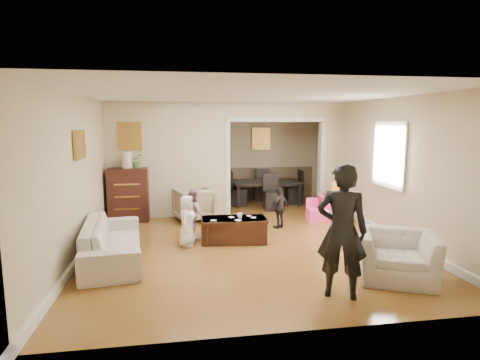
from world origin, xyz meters
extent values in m
plane|color=#A06729|center=(0.00, 0.00, 0.00)|extent=(7.00, 7.00, 0.00)
cube|color=beige|center=(-1.38, 1.80, 1.30)|extent=(2.75, 0.18, 2.60)
cube|color=beige|center=(2.48, 1.80, 1.30)|extent=(0.55, 0.18, 2.60)
cube|color=beige|center=(1.10, 1.80, 2.42)|extent=(2.22, 0.18, 0.35)
cube|color=white|center=(2.73, -0.40, 1.55)|extent=(0.03, 0.95, 1.10)
cube|color=brown|center=(-2.20, 1.70, 1.85)|extent=(0.45, 0.03, 0.55)
cube|color=brown|center=(-2.71, -0.60, 1.80)|extent=(0.03, 0.55, 0.40)
cube|color=brown|center=(1.10, 3.44, 1.70)|extent=(0.45, 0.03, 0.55)
imported|color=beige|center=(-2.21, -0.98, 0.31)|extent=(1.07, 2.21, 0.62)
imported|color=tan|center=(-0.85, 1.37, 0.36)|extent=(0.97, 0.99, 0.72)
imported|color=beige|center=(1.78, -2.39, 0.33)|extent=(1.27, 1.20, 0.65)
cube|color=#361610|center=(-2.25, 1.53, 0.58)|extent=(0.85, 0.48, 1.17)
cylinder|color=beige|center=(-2.25, 1.53, 1.35)|extent=(0.22, 0.22, 0.36)
imported|color=#487333|center=(-2.05, 1.53, 1.32)|extent=(0.27, 0.23, 0.30)
cube|color=#381A12|center=(-0.19, -0.32, 0.22)|extent=(1.21, 0.71, 0.43)
imported|color=silver|center=(-0.09, -0.37, 0.48)|extent=(0.12, 0.12, 0.10)
cube|color=#D83876|center=(2.19, 0.94, 0.27)|extent=(0.62, 0.62, 0.54)
cube|color=yellow|center=(2.31, 1.04, 0.69)|extent=(0.21, 0.09, 0.30)
cylinder|color=#259FBA|center=(2.09, 0.89, 0.58)|extent=(0.08, 0.08, 0.08)
cube|color=red|center=(2.07, 1.06, 0.56)|extent=(0.09, 0.08, 0.05)
imported|color=silver|center=(2.24, 0.82, 0.56)|extent=(0.25, 0.25, 0.06)
imported|color=black|center=(1.11, 2.75, 0.31)|extent=(1.79, 1.04, 0.62)
imported|color=black|center=(0.79, -2.78, 0.84)|extent=(0.72, 0.62, 1.68)
imported|color=white|center=(-1.04, -0.47, 0.45)|extent=(0.40, 0.51, 0.90)
imported|color=#C77C99|center=(-0.89, -0.02, 0.48)|extent=(0.46, 0.53, 0.95)
imported|color=black|center=(0.86, 0.43, 0.42)|extent=(0.52, 0.44, 0.84)
cube|color=white|center=(0.16, -0.34, 0.44)|extent=(0.10, 0.08, 0.00)
cube|color=white|center=(-0.57, -0.44, 0.44)|extent=(0.12, 0.11, 0.00)
cube|color=white|center=(-0.15, -0.50, 0.44)|extent=(0.14, 0.14, 0.00)
cube|color=white|center=(0.11, -0.19, 0.44)|extent=(0.10, 0.10, 0.00)
cube|color=white|center=(-0.23, -0.26, 0.44)|extent=(0.12, 0.13, 0.00)
camera|label=1|loc=(-1.17, -7.15, 2.15)|focal=29.27mm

